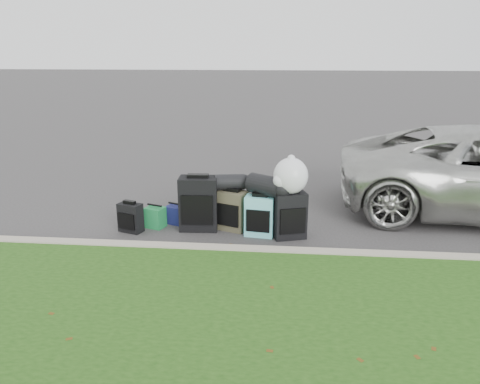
# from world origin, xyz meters

# --- Properties ---
(ground) EXTENTS (120.00, 120.00, 0.00)m
(ground) POSITION_xyz_m (0.00, 0.00, 0.00)
(ground) COLOR #383535
(ground) RESTS_ON ground
(curb) EXTENTS (120.00, 0.18, 0.15)m
(curb) POSITION_xyz_m (0.00, -1.00, 0.07)
(curb) COLOR #9E937F
(curb) RESTS_ON ground
(suitcase_small_black) EXTENTS (0.40, 0.30, 0.44)m
(suitcase_small_black) POSITION_xyz_m (-1.73, -0.22, 0.22)
(suitcase_small_black) COLOR black
(suitcase_small_black) RESTS_ON ground
(suitcase_large_black_left) EXTENTS (0.59, 0.37, 0.83)m
(suitcase_large_black_left) POSITION_xyz_m (-0.71, -0.02, 0.41)
(suitcase_large_black_left) COLOR black
(suitcase_large_black_left) RESTS_ON ground
(suitcase_olive) EXTENTS (0.52, 0.42, 0.61)m
(suitcase_olive) POSITION_xyz_m (-0.20, 0.03, 0.31)
(suitcase_olive) COLOR #373424
(suitcase_olive) RESTS_ON ground
(suitcase_teal) EXTENTS (0.45, 0.31, 0.61)m
(suitcase_teal) POSITION_xyz_m (0.23, -0.18, 0.30)
(suitcase_teal) COLOR #53B1B3
(suitcase_teal) RESTS_ON ground
(suitcase_large_black_right) EXTENTS (0.52, 0.40, 0.69)m
(suitcase_large_black_right) POSITION_xyz_m (0.67, -0.23, 0.34)
(suitcase_large_black_right) COLOR black
(suitcase_large_black_right) RESTS_ON ground
(tote_green) EXTENTS (0.34, 0.31, 0.32)m
(tote_green) POSITION_xyz_m (-1.41, -0.00, 0.16)
(tote_green) COLOR #1B7D3E
(tote_green) RESTS_ON ground
(tote_navy) EXTENTS (0.33, 0.30, 0.29)m
(tote_navy) POSITION_xyz_m (-1.14, 0.20, 0.14)
(tote_navy) COLOR navy
(tote_navy) RESTS_ON ground
(duffel_left) EXTENTS (0.49, 0.32, 0.24)m
(duffel_left) POSITION_xyz_m (-0.25, 0.10, 0.73)
(duffel_left) COLOR black
(duffel_left) RESTS_ON suitcase_olive
(duffel_right) EXTENTS (0.62, 0.55, 0.30)m
(duffel_right) POSITION_xyz_m (0.31, -0.12, 0.76)
(duffel_right) COLOR black
(duffel_right) RESTS_ON suitcase_teal
(trash_bag) EXTENTS (0.50, 0.50, 0.50)m
(trash_bag) POSITION_xyz_m (0.67, -0.21, 0.94)
(trash_bag) COLOR white
(trash_bag) RESTS_ON suitcase_large_black_right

